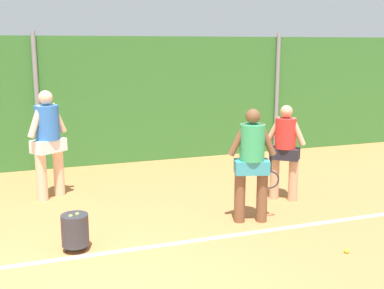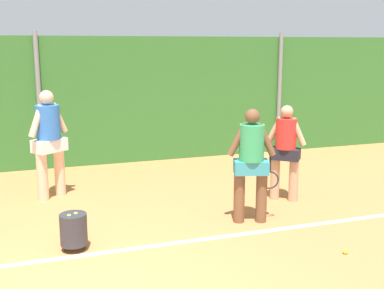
{
  "view_description": "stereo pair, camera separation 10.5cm",
  "coord_description": "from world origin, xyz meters",
  "views": [
    {
      "loc": [
        -0.24,
        -4.5,
        2.68
      ],
      "look_at": [
        2.33,
        2.85,
        1.06
      ],
      "focal_mm": 44.91,
      "sensor_mm": 36.0,
      "label": 1
    },
    {
      "loc": [
        -0.14,
        -4.53,
        2.68
      ],
      "look_at": [
        2.33,
        2.85,
        1.06
      ],
      "focal_mm": 44.91,
      "sensor_mm": 36.0,
      "label": 2
    }
  ],
  "objects": [
    {
      "name": "ground_plane",
      "position": [
        0.0,
        1.86,
        0.0
      ],
      "size": [
        30.55,
        30.55,
        0.0
      ],
      "primitive_type": "plane",
      "color": "#C67542"
    },
    {
      "name": "hedge_fence_backdrop",
      "position": [
        0.0,
        6.32,
        1.43
      ],
      "size": [
        19.86,
        0.25,
        2.87
      ],
      "primitive_type": "cube",
      "color": "#33702D",
      "rests_on": "ground_plane"
    },
    {
      "name": "fence_post_center",
      "position": [
        0.0,
        6.14,
        1.48
      ],
      "size": [
        0.1,
        0.1,
        2.97
      ],
      "primitive_type": "cylinder",
      "color": "gray",
      "rests_on": "ground_plane"
    },
    {
      "name": "fence_post_right",
      "position": [
        5.73,
        6.14,
        1.48
      ],
      "size": [
        0.1,
        0.1,
        2.97
      ],
      "primitive_type": "cylinder",
      "color": "gray",
      "rests_on": "ground_plane"
    },
    {
      "name": "court_baseline_paint",
      "position": [
        0.0,
        1.41,
        0.0
      ],
      "size": [
        14.51,
        0.1,
        0.01
      ],
      "primitive_type": "cube",
      "color": "white",
      "rests_on": "ground_plane"
    },
    {
      "name": "player_foreground_near",
      "position": [
        2.94,
        1.84,
        0.98
      ],
      "size": [
        0.8,
        0.44,
        1.76
      ],
      "rotation": [
        0.0,
        0.0,
        5.99
      ],
      "color": "brown",
      "rests_on": "ground_plane"
    },
    {
      "name": "player_midcourt",
      "position": [
        3.95,
        2.62,
        0.94
      ],
      "size": [
        0.57,
        0.54,
        1.68
      ],
      "rotation": [
        0.0,
        0.0,
        5.58
      ],
      "color": "tan",
      "rests_on": "ground_plane"
    },
    {
      "name": "player_backcourt_far",
      "position": [
        0.09,
        4.08,
        1.08
      ],
      "size": [
        0.69,
        0.59,
        1.92
      ],
      "rotation": [
        0.0,
        0.0,
        0.61
      ],
      "color": "beige",
      "rests_on": "ground_plane"
    },
    {
      "name": "ball_hopper",
      "position": [
        0.27,
        1.64,
        0.29
      ],
      "size": [
        0.36,
        0.36,
        0.51
      ],
      "color": "#2D2D33",
      "rests_on": "ground_plane"
    },
    {
      "name": "tennis_ball_3",
      "position": [
        3.62,
        0.38,
        0.03
      ],
      "size": [
        0.07,
        0.07,
        0.07
      ],
      "primitive_type": "sphere",
      "color": "#CCDB33",
      "rests_on": "ground_plane"
    }
  ]
}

